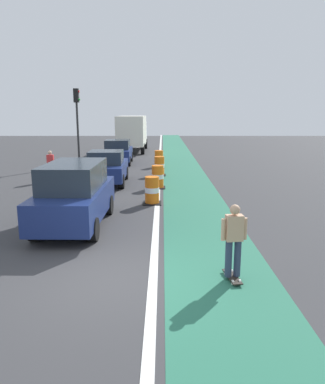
# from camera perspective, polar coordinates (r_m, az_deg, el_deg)

# --- Properties ---
(ground_plane) EXTENTS (100.00, 100.00, 0.00)m
(ground_plane) POSITION_cam_1_polar(r_m,az_deg,el_deg) (8.45, -7.69, -13.17)
(ground_plane) COLOR #38383A
(bike_lane_strip) EXTENTS (2.50, 80.00, 0.01)m
(bike_lane_strip) POSITION_cam_1_polar(r_m,az_deg,el_deg) (19.93, 3.77, 1.72)
(bike_lane_strip) COLOR #286B51
(bike_lane_strip) RESTS_ON ground
(lane_divider_stripe) EXTENTS (0.20, 80.00, 0.01)m
(lane_divider_stripe) POSITION_cam_1_polar(r_m,az_deg,el_deg) (19.89, -0.54, 1.73)
(lane_divider_stripe) COLOR silver
(lane_divider_stripe) RESTS_ON ground
(skateboarder_on_lane) EXTENTS (0.57, 0.82, 1.69)m
(skateboarder_on_lane) POSITION_cam_1_polar(r_m,az_deg,el_deg) (8.21, 10.86, -7.17)
(skateboarder_on_lane) COLOR black
(skateboarder_on_lane) RESTS_ON ground
(parked_suv_nearest) EXTENTS (1.97, 4.63, 2.04)m
(parked_suv_nearest) POSITION_cam_1_polar(r_m,az_deg,el_deg) (12.14, -13.16, -0.36)
(parked_suv_nearest) COLOR navy
(parked_suv_nearest) RESTS_ON ground
(parked_sedan_second) EXTENTS (1.98, 4.14, 1.70)m
(parked_sedan_second) POSITION_cam_1_polar(r_m,az_deg,el_deg) (19.14, -8.41, 3.70)
(parked_sedan_second) COLOR navy
(parked_sedan_second) RESTS_ON ground
(parked_sedan_third) EXTENTS (2.00, 4.14, 1.70)m
(parked_sedan_third) POSITION_cam_1_polar(r_m,az_deg,el_deg) (26.52, -6.77, 6.07)
(parked_sedan_third) COLOR navy
(parked_sedan_third) RESTS_ON ground
(traffic_barrel_front) EXTENTS (0.73, 0.73, 1.09)m
(traffic_barrel_front) POSITION_cam_1_polar(r_m,az_deg,el_deg) (14.84, -1.54, 0.22)
(traffic_barrel_front) COLOR orange
(traffic_barrel_front) RESTS_ON ground
(traffic_barrel_mid) EXTENTS (0.73, 0.73, 1.09)m
(traffic_barrel_mid) POSITION_cam_1_polar(r_m,az_deg,el_deg) (17.93, -0.68, 2.29)
(traffic_barrel_mid) COLOR orange
(traffic_barrel_mid) RESTS_ON ground
(traffic_barrel_back) EXTENTS (0.73, 0.73, 1.09)m
(traffic_barrel_back) POSITION_cam_1_polar(r_m,az_deg,el_deg) (21.52, -0.42, 3.95)
(traffic_barrel_back) COLOR orange
(traffic_barrel_back) RESTS_ON ground
(traffic_barrel_far) EXTENTS (0.73, 0.73, 1.09)m
(traffic_barrel_far) POSITION_cam_1_polar(r_m,az_deg,el_deg) (24.93, -0.49, 5.07)
(traffic_barrel_far) COLOR orange
(traffic_barrel_far) RESTS_ON ground
(delivery_truck_down_block) EXTENTS (2.39, 7.61, 3.23)m
(delivery_truck_down_block) POSITION_cam_1_polar(r_m,az_deg,el_deg) (34.70, -4.50, 9.20)
(delivery_truck_down_block) COLOR silver
(delivery_truck_down_block) RESTS_ON ground
(traffic_light_corner) EXTENTS (0.41, 0.32, 5.10)m
(traffic_light_corner) POSITION_cam_1_polar(r_m,az_deg,el_deg) (26.11, -12.82, 11.63)
(traffic_light_corner) COLOR #2D2D2D
(traffic_light_corner) RESTS_ON ground
(pedestrian_crossing) EXTENTS (0.34, 0.20, 1.61)m
(pedestrian_crossing) POSITION_cam_1_polar(r_m,az_deg,el_deg) (20.52, -16.62, 3.98)
(pedestrian_crossing) COLOR #33333D
(pedestrian_crossing) RESTS_ON ground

